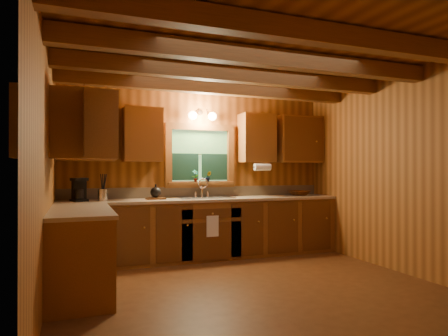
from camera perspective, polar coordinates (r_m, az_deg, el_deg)
The scene contains 20 objects.
room at distance 4.47m, azimuth 3.61°, elevation -0.58°, with size 4.20×4.20×4.20m.
ceiling_beams at distance 4.62m, azimuth 3.60°, elevation 14.33°, with size 4.20×2.54×0.18m.
base_cabinets at distance 5.60m, azimuth -6.57°, elevation -9.47°, with size 4.20×2.22×0.86m.
countertop at distance 5.56m, azimuth -6.45°, elevation -4.87°, with size 4.20×2.24×0.04m.
backsplash at distance 6.25m, azimuth -3.51°, elevation -3.45°, with size 4.20×0.02×0.16m, color tan.
dishwasher_panel at distance 4.86m, azimuth -16.24°, elevation -10.88°, with size 0.02×0.60×0.80m, color white.
upper_cabinets at distance 5.67m, azimuth -7.60°, elevation 4.93°, with size 4.19×1.77×0.78m.
window at distance 6.23m, azimuth -3.46°, elevation 1.59°, with size 1.12×0.08×1.00m.
window_sill at distance 6.18m, azimuth -3.33°, elevation -2.18°, with size 1.06×0.14×0.04m, color brown.
wall_sconce at distance 6.17m, azimuth -3.12°, elevation 7.54°, with size 0.45×0.21×0.17m.
paper_towel_roll at distance 6.25m, azimuth 5.55°, elevation 0.13°, with size 0.11×0.11×0.27m, color white.
dish_towel at distance 5.71m, azimuth -1.66°, elevation -8.39°, with size 0.18×0.01×0.30m, color white.
sink at distance 5.99m, azimuth -2.71°, elevation -4.78°, with size 0.82×0.48×0.43m.
coffee_maker at distance 5.70m, azimuth -20.16°, elevation -2.96°, with size 0.18×0.23×0.32m.
utensil_crock at distance 5.67m, azimuth -17.08°, elevation -3.64°, with size 0.13×0.13×0.37m.
cutting_board at distance 5.81m, azimuth -9.83°, elevation -4.35°, with size 0.27×0.19×0.02m, color #552D12.
teakettle at distance 5.81m, azimuth -9.83°, elevation -3.47°, with size 0.15×0.15×0.20m.
wicker_basket at distance 6.73m, azimuth 10.80°, elevation -3.55°, with size 0.34×0.34×0.08m, color #48230C.
potted_plant_left at distance 6.12m, azimuth -4.15°, elevation -1.13°, with size 0.10×0.07×0.19m, color #552D12.
potted_plant_right at distance 6.19m, azimuth -2.27°, elevation -1.24°, with size 0.09×0.07×0.16m, color #552D12.
Camera 1 is at (-1.83, -4.08, 1.32)m, focal length 31.71 mm.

